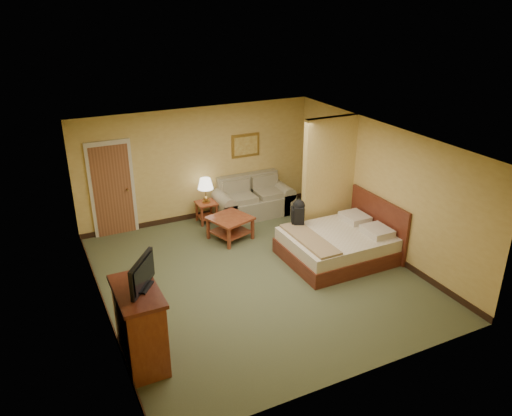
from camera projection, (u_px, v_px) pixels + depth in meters
floor at (256, 276)px, 9.34m from camera, size 6.00×6.00×0.00m
ceiling at (256, 141)px, 8.31m from camera, size 6.00×6.00×0.00m
back_wall at (198, 164)px, 11.30m from camera, size 5.50×0.02×2.60m
left_wall at (96, 244)px, 7.71m from camera, size 0.02×6.00×2.60m
right_wall at (380, 188)px, 9.93m from camera, size 0.02×6.00×2.60m
partition at (329, 178)px, 10.45m from camera, size 1.20×0.15×2.60m
door at (112, 189)px, 10.59m from camera, size 0.94×0.16×2.10m
baseboard at (200, 214)px, 11.78m from camera, size 5.50×0.02×0.12m
loveseat at (253, 203)px, 11.82m from camera, size 1.85×0.86×0.93m
side_table at (206, 209)px, 11.41m from camera, size 0.44×0.44×0.49m
table_lamp at (205, 184)px, 11.17m from camera, size 0.35×0.35×0.58m
coffee_table at (230, 223)px, 10.61m from camera, size 0.99×0.99×0.50m
wall_picture at (246, 145)px, 11.63m from camera, size 0.71×0.04×0.55m
dresser at (140, 326)px, 6.95m from camera, size 0.58×1.11×1.19m
tv at (142, 275)px, 6.68m from camera, size 0.47×0.62×0.44m
bed at (340, 244)px, 9.86m from camera, size 2.04×1.74×1.12m
backpack at (299, 212)px, 10.01m from camera, size 0.31×0.36×0.53m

